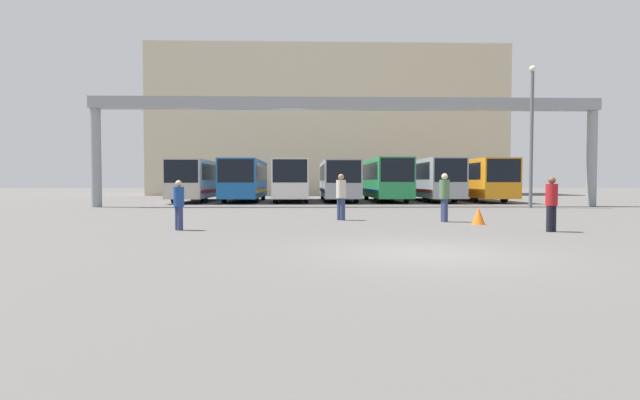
{
  "coord_description": "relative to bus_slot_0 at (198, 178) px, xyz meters",
  "views": [
    {
      "loc": [
        -2.56,
        -10.71,
        1.57
      ],
      "look_at": [
        -1.59,
        22.35,
        0.3
      ],
      "focal_mm": 28.0,
      "sensor_mm": 36.0,
      "label": 1
    }
  ],
  "objects": [
    {
      "name": "ground_plane",
      "position": [
        10.75,
        -27.52,
        -1.77
      ],
      "size": [
        200.0,
        200.0,
        0.0
      ],
      "primitive_type": "plane",
      "color": "#514F4C"
    },
    {
      "name": "building_backdrop",
      "position": [
        10.75,
        21.27,
        6.41
      ],
      "size": [
        39.35,
        12.0,
        16.36
      ],
      "color": "beige",
      "rests_on": "ground"
    },
    {
      "name": "overhead_gantry",
      "position": [
        10.75,
        -7.98,
        3.82
      ],
      "size": [
        30.77,
        0.8,
        6.58
      ],
      "color": "gray",
      "rests_on": "ground"
    },
    {
      "name": "bus_slot_0",
      "position": [
        0.0,
        0.0,
        0.0
      ],
      "size": [
        2.47,
        10.37,
        3.06
      ],
      "color": "beige",
      "rests_on": "ground"
    },
    {
      "name": "bus_slot_1",
      "position": [
        3.58,
        -0.11,
        0.02
      ],
      "size": [
        2.63,
        10.15,
        3.1
      ],
      "color": "#1959A5",
      "rests_on": "ground"
    },
    {
      "name": "bus_slot_2",
      "position": [
        7.16,
        0.04,
        0.02
      ],
      "size": [
        2.53,
        10.44,
        3.1
      ],
      "color": "silver",
      "rests_on": "ground"
    },
    {
      "name": "bus_slot_3",
      "position": [
        10.75,
        0.92,
        -0.01
      ],
      "size": [
        2.54,
        12.21,
        3.05
      ],
      "color": "#999EA5",
      "rests_on": "ground"
    },
    {
      "name": "bus_slot_4",
      "position": [
        14.33,
        0.05,
        0.07
      ],
      "size": [
        2.5,
        10.47,
        3.19
      ],
      "color": "#268C4C",
      "rests_on": "ground"
    },
    {
      "name": "bus_slot_5",
      "position": [
        17.91,
        0.89,
        0.07
      ],
      "size": [
        2.44,
        12.15,
        3.18
      ],
      "color": "#999EA5",
      "rests_on": "ground"
    },
    {
      "name": "bus_slot_6",
      "position": [
        21.49,
        0.79,
        0.05
      ],
      "size": [
        2.55,
        11.95,
        3.15
      ],
      "color": "orange",
      "rests_on": "ground"
    },
    {
      "name": "pedestrian_near_left",
      "position": [
        9.61,
        -18.39,
        -0.79
      ],
      "size": [
        0.38,
        0.38,
        1.85
      ],
      "rotation": [
        0.0,
        0.0,
        2.32
      ],
      "color": "navy",
      "rests_on": "ground"
    },
    {
      "name": "pedestrian_near_right",
      "position": [
        4.17,
        -22.31,
        -0.92
      ],
      "size": [
        0.33,
        0.33,
        1.59
      ],
      "rotation": [
        0.0,
        0.0,
        2.36
      ],
      "color": "navy",
      "rests_on": "ground"
    },
    {
      "name": "pedestrian_mid_left",
      "position": [
        13.5,
        -19.34,
        -0.78
      ],
      "size": [
        0.39,
        0.39,
        1.85
      ],
      "rotation": [
        0.0,
        0.0,
        1.69
      ],
      "color": "navy",
      "rests_on": "ground"
    },
    {
      "name": "pedestrian_far_center",
      "position": [
        15.77,
        -23.12,
        -0.87
      ],
      "size": [
        0.35,
        0.35,
        1.7
      ],
      "rotation": [
        0.0,
        0.0,
        0.41
      ],
      "color": "black",
      "rests_on": "ground"
    },
    {
      "name": "traffic_cone",
      "position": [
        14.43,
        -20.48,
        -1.46
      ],
      "size": [
        0.47,
        0.47,
        0.62
      ],
      "color": "orange",
      "rests_on": "ground"
    },
    {
      "name": "lamp_post",
      "position": [
        21.27,
        -9.68,
        2.7
      ],
      "size": [
        0.36,
        0.36,
        8.2
      ],
      "color": "#595B60",
      "rests_on": "ground"
    }
  ]
}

